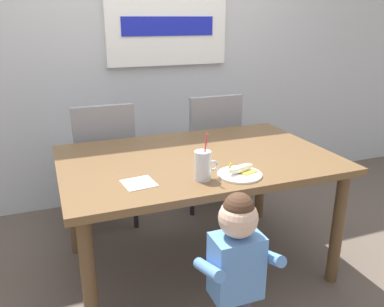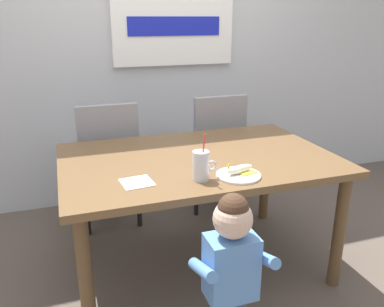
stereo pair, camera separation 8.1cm
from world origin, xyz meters
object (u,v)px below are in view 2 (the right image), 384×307
object	(u,v)px
dining_chair_left	(108,158)
paper_napkin	(137,182)
toddler_standing	(231,260)
peeled_banana	(240,169)
dining_chair_right	(214,145)
dining_table	(198,170)
snack_plate	(238,175)
milk_cup	(201,167)

from	to	relation	value
dining_chair_left	paper_napkin	size ratio (longest dim) A/B	6.40
toddler_standing	peeled_banana	size ratio (longest dim) A/B	4.77
dining_chair_right	toddler_standing	size ratio (longest dim) A/B	1.15
dining_table	paper_napkin	distance (m)	0.50
dining_table	peeled_banana	xyz separation A→B (m)	(0.11, -0.34, 0.12)
dining_chair_right	paper_napkin	bearing A→B (deg)	51.19
dining_chair_left	toddler_standing	world-z (taller)	dining_chair_left
dining_table	paper_napkin	xyz separation A→B (m)	(-0.42, -0.27, 0.09)
snack_plate	dining_chair_left	bearing A→B (deg)	116.32
dining_chair_left	milk_cup	world-z (taller)	milk_cup
toddler_standing	dining_chair_right	bearing A→B (deg)	70.92
dining_chair_left	paper_napkin	xyz separation A→B (m)	(0.03, -1.00, 0.21)
dining_chair_right	paper_napkin	world-z (taller)	dining_chair_right
peeled_banana	dining_chair_left	bearing A→B (deg)	117.28
dining_table	milk_cup	bearing A→B (deg)	-107.22
toddler_standing	milk_cup	world-z (taller)	milk_cup
milk_cup	paper_napkin	world-z (taller)	milk_cup
peeled_banana	milk_cup	bearing A→B (deg)	177.81
dining_chair_left	peeled_banana	world-z (taller)	dining_chair_left
dining_table	dining_chair_left	world-z (taller)	dining_chair_left
dining_chair_right	paper_napkin	xyz separation A→B (m)	(-0.82, -1.03, 0.21)
peeled_banana	dining_table	bearing A→B (deg)	107.56
peeled_banana	paper_napkin	distance (m)	0.53
paper_napkin	dining_table	bearing A→B (deg)	32.93
snack_plate	peeled_banana	distance (m)	0.03
toddler_standing	peeled_banana	world-z (taller)	toddler_standing
toddler_standing	dining_chair_left	bearing A→B (deg)	103.11
snack_plate	paper_napkin	distance (m)	0.52
dining_table	toddler_standing	bearing A→B (deg)	-98.19
dining_chair_left	snack_plate	xyz separation A→B (m)	(0.53, -1.08, 0.21)
milk_cup	paper_napkin	xyz separation A→B (m)	(-0.31, 0.06, -0.06)
dining_chair_right	toddler_standing	distance (m)	1.57
dining_chair_right	milk_cup	xyz separation A→B (m)	(-0.51, -1.09, 0.27)
dining_table	paper_napkin	world-z (taller)	paper_napkin
dining_chair_left	peeled_banana	size ratio (longest dim) A/B	5.47
milk_cup	peeled_banana	bearing A→B (deg)	-2.19
toddler_standing	paper_napkin	world-z (taller)	toddler_standing
dining_chair_right	peeled_banana	size ratio (longest dim) A/B	5.47
dining_table	milk_cup	world-z (taller)	milk_cup
peeled_banana	paper_napkin	bearing A→B (deg)	172.17
snack_plate	paper_napkin	size ratio (longest dim) A/B	1.53
peeled_banana	snack_plate	bearing A→B (deg)	-138.58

